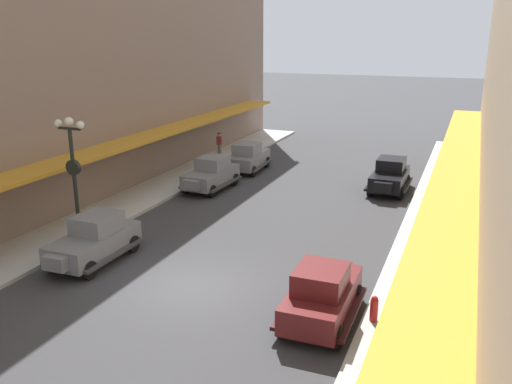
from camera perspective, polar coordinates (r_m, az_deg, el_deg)
ground_plane at (r=19.29m, az=-6.78°, el=-9.86°), size 200.00×200.00×0.00m
sidewalk_left at (r=23.55m, az=-23.13°, el=-5.94°), size 3.00×60.00×0.15m
sidewalk_right at (r=17.31m, az=16.25°, el=-13.45°), size 3.00×60.00×0.15m
parked_car_0 at (r=30.89m, az=13.96°, el=1.78°), size 2.17×4.27×1.84m
parked_car_1 at (r=30.46m, az=-4.76°, el=2.01°), size 2.29×4.31×1.84m
parked_car_2 at (r=21.70m, az=-16.71°, el=-4.70°), size 2.14×4.26×1.84m
parked_car_3 at (r=34.51m, az=-0.85°, el=3.79°), size 2.30×4.32×1.84m
parked_car_4 at (r=16.78m, az=7.00°, el=-10.49°), size 2.18×4.27×1.84m
lamp_post_with_clock at (r=23.29m, az=-18.67°, el=1.84°), size 1.42×0.44×5.16m
fire_hydrant at (r=16.98m, az=12.36°, el=-11.90°), size 0.24×0.24×0.82m
pedestrian_0 at (r=38.01m, az=-3.88°, el=5.04°), size 0.36×0.28×1.67m
pedestrian_1 at (r=16.52m, az=18.89°, el=-11.51°), size 0.36×0.28×1.67m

